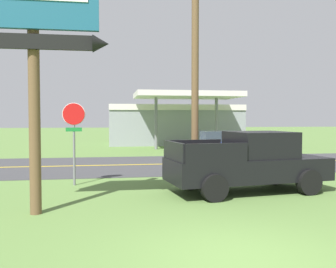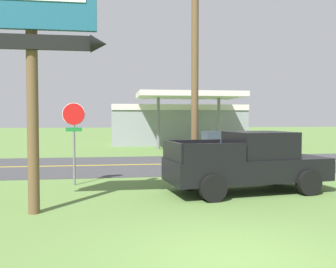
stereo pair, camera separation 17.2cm
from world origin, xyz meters
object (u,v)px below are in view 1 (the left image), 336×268
at_px(gas_station, 174,123).
at_px(stop_sign, 74,129).
at_px(utility_pole, 195,47).
at_px(car_blue_mid_lane, 222,145).
at_px(motel_sign, 35,20).
at_px(pickup_black_parked_on_lawn, 249,162).

bearing_deg(gas_station, stop_sign, -109.42).
xyz_separation_m(utility_pole, car_blue_mid_lane, (3.43, 7.74, -4.15)).
relative_size(motel_sign, stop_sign, 2.32).
bearing_deg(gas_station, utility_pole, -97.84).
bearing_deg(utility_pole, pickup_black_parked_on_lawn, -50.48).
height_order(stop_sign, car_blue_mid_lane, stop_sign).
height_order(motel_sign, stop_sign, motel_sign).
xyz_separation_m(gas_station, pickup_black_parked_on_lawn, (-1.44, -22.45, -0.98)).
height_order(utility_pole, car_blue_mid_lane, utility_pole).
relative_size(utility_pole, pickup_black_parked_on_lawn, 1.72).
distance_m(stop_sign, utility_pole, 5.25).
bearing_deg(motel_sign, stop_sign, 82.77).
bearing_deg(pickup_black_parked_on_lawn, car_blue_mid_lane, 77.97).
bearing_deg(motel_sign, pickup_black_parked_on_lawn, 17.22).
height_order(motel_sign, pickup_black_parked_on_lawn, motel_sign).
bearing_deg(gas_station, motel_sign, -107.50).
height_order(pickup_black_parked_on_lawn, car_blue_mid_lane, pickup_black_parked_on_lawn).
height_order(motel_sign, utility_pole, utility_pole).
xyz_separation_m(motel_sign, pickup_black_parked_on_lawn, (6.25, 1.94, -3.83)).
distance_m(stop_sign, pickup_black_parked_on_lawn, 6.20).
distance_m(motel_sign, pickup_black_parked_on_lawn, 7.58).
xyz_separation_m(motel_sign, gas_station, (7.69, 24.39, -2.85)).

